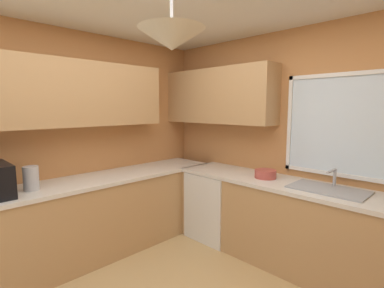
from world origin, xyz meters
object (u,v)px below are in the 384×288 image
object	(u,v)px
dishwasher	(217,204)
kettle	(31,178)
bowl	(265,174)
sink_assembly	(328,189)

from	to	relation	value
dishwasher	kettle	distance (m)	2.13
dishwasher	bowl	world-z (taller)	bowl
dishwasher	bowl	bearing A→B (deg)	2.57
dishwasher	sink_assembly	size ratio (longest dim) A/B	1.23
sink_assembly	bowl	bearing A→B (deg)	-179.51
sink_assembly	bowl	distance (m)	0.67
kettle	dishwasher	bearing A→B (deg)	71.84
dishwasher	kettle	size ratio (longest dim) A/B	3.66
dishwasher	sink_assembly	world-z (taller)	sink_assembly
sink_assembly	dishwasher	bearing A→B (deg)	-178.47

